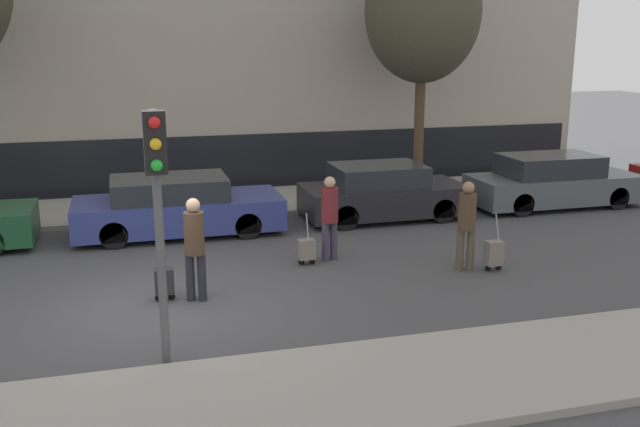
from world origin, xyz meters
TOP-DOWN VIEW (x-y plane):
  - ground_plane at (0.00, 0.00)m, footprint 80.00×80.00m
  - sidewalk_near at (0.00, -3.75)m, footprint 28.00×2.50m
  - sidewalk_far at (0.00, 7.00)m, footprint 28.00×3.00m
  - building_facade at (0.00, 10.49)m, footprint 28.00×2.65m
  - parked_car_1 at (0.63, 4.49)m, footprint 4.65×1.86m
  - parked_car_2 at (5.65, 4.60)m, footprint 3.99×1.82m
  - parked_car_3 at (10.46, 4.61)m, footprint 4.52×1.75m
  - pedestrian_left at (0.61, 0.09)m, footprint 0.34×0.34m
  - trolley_left at (0.08, 0.25)m, footprint 0.34×0.29m
  - pedestrian_center at (3.44, 1.67)m, footprint 0.34×0.34m
  - trolley_center at (2.92, 1.50)m, footprint 0.34×0.29m
  - pedestrian_right at (5.78, 0.35)m, footprint 0.34×0.34m
  - trolley_right at (6.30, 0.16)m, footprint 0.34×0.29m
  - traffic_light at (-0.06, -2.36)m, footprint 0.28×0.47m
  - bare_tree_down_street at (7.60, 6.96)m, footprint 3.16×3.16m

SIDE VIEW (x-z plane):
  - ground_plane at x=0.00m, z-range 0.00..0.00m
  - sidewalk_near at x=0.00m, z-range 0.00..0.12m
  - sidewalk_far at x=0.00m, z-range 0.00..0.12m
  - trolley_center at x=2.92m, z-range -0.21..0.84m
  - trolley_left at x=0.08m, z-range -0.21..0.89m
  - trolley_right at x=6.30m, z-range -0.21..0.92m
  - parked_car_1 at x=0.63m, z-range -0.03..1.30m
  - parked_car_2 at x=5.65m, z-range -0.04..1.32m
  - parked_car_3 at x=10.46m, z-range -0.04..1.35m
  - pedestrian_center at x=3.44m, z-range 0.12..1.84m
  - pedestrian_right at x=5.78m, z-range 0.12..1.87m
  - pedestrian_left at x=0.61m, z-range 0.13..1.93m
  - traffic_light at x=-0.06m, z-range 0.76..4.26m
  - bare_tree_down_street at x=7.60m, z-range 1.61..8.50m
  - building_facade at x=0.00m, z-range -0.02..10.22m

